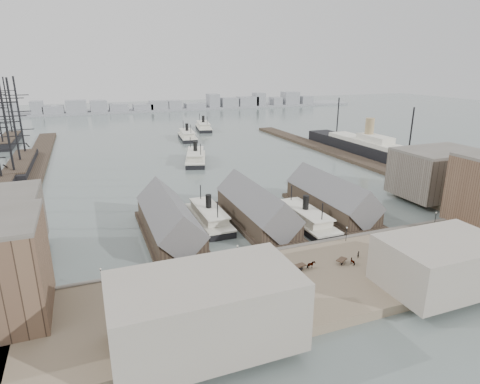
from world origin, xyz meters
name	(u,v)px	position (x,y,z in m)	size (l,w,h in m)	color
ground	(281,246)	(0.00, 0.00, 0.00)	(900.00, 900.00, 0.00)	#556360
quay	(323,279)	(0.00, -20.00, 1.00)	(180.00, 30.00, 2.00)	#7B6953
seawall	(291,250)	(0.00, -5.20, 1.15)	(180.00, 1.20, 2.30)	#59544C
west_wharf	(32,175)	(-68.00, 100.00, 0.80)	(10.00, 220.00, 1.60)	#2D231C
east_wharf	(336,153)	(78.00, 90.00, 0.80)	(10.00, 180.00, 1.60)	#2D231C
ferry_shed_west	(169,221)	(-26.00, 16.88, 4.64)	(14.00, 42.00, 12.60)	#2D231C
ferry_shed_center	(256,209)	(0.00, 16.88, 4.64)	(14.00, 42.00, 12.60)	#2D231C
ferry_shed_east	(331,199)	(26.00, 16.88, 4.64)	(14.00, 42.00, 12.60)	#2D231C
warehouse_east_back	(438,173)	(68.00, 15.00, 9.50)	(28.00, 20.00, 15.00)	#60564C
street_bldg_center	(441,263)	(20.00, -32.00, 7.00)	(24.00, 16.00, 10.00)	gray
street_bldg_west	(206,311)	(-30.00, -32.00, 8.00)	(30.00, 16.00, 12.00)	gray
lamp_post_far_w	(101,273)	(-45.00, -7.00, 4.71)	(0.44, 0.44, 3.92)	black
lamp_post_near_w	(237,250)	(-15.00, -7.00, 4.71)	(0.44, 0.44, 3.92)	black
lamp_post_near_e	(347,231)	(15.00, -7.00, 4.71)	(0.44, 0.44, 3.92)	black
lamp_post_far_e	(436,216)	(45.00, -7.00, 4.71)	(0.44, 0.44, 3.92)	black
far_shore	(128,108)	(-2.07, 334.14, 3.91)	(500.00, 40.00, 15.72)	gray
ferry_docked_west	(209,216)	(-13.00, 22.27, 2.23)	(8.00, 26.68, 9.53)	black
ferry_docked_east	(305,218)	(13.00, 10.41, 2.30)	(8.23, 27.43, 9.80)	black
ferry_open_near	(196,157)	(3.96, 99.75, 2.54)	(17.30, 31.69, 10.84)	black
ferry_open_mid	(187,135)	(15.35, 162.00, 2.51)	(12.26, 30.85, 10.73)	black
ferry_open_far	(203,127)	(35.60, 194.76, 2.56)	(14.09, 31.64, 10.91)	black
sailing_ship_mid	(21,163)	(-73.41, 114.65, 2.89)	(9.81, 56.66, 40.32)	black
sailing_ship_far	(8,139)	(-88.14, 186.63, 2.76)	(9.30, 51.68, 38.25)	black
ocean_steamer	(368,147)	(92.00, 82.44, 4.16)	(13.23, 96.72, 19.34)	black
tram	(427,240)	(32.07, -16.91, 3.75)	(3.75, 9.84, 3.41)	black
horse_cart_left	(164,280)	(-32.83, -10.98, 2.80)	(4.68, 1.65, 1.55)	black
horse_cart_center	(308,265)	(-1.77, -16.35, 2.84)	(5.03, 2.05, 1.68)	black
horse_cart_right	(349,261)	(8.23, -17.89, 2.76)	(4.66, 3.43, 1.43)	black
pedestrian_0	(46,316)	(-54.88, -15.72, 2.80)	(0.58, 0.43, 1.59)	black
pedestrian_1	(143,300)	(-38.00, -17.23, 2.87)	(0.84, 0.66, 1.73)	black
pedestrian_2	(207,275)	(-23.83, -12.16, 2.82)	(1.06, 0.61, 1.64)	black
pedestrian_3	(305,289)	(-7.40, -24.98, 2.89)	(1.04, 0.43, 1.78)	black
pedestrian_4	(289,270)	(-6.72, -17.01, 2.91)	(0.89, 0.58, 1.83)	black
pedestrian_5	(358,255)	(11.94, -16.10, 2.88)	(0.64, 0.47, 1.77)	black
pedestrian_6	(390,241)	(24.47, -12.55, 2.87)	(0.85, 0.66, 1.75)	black
pedestrian_7	(451,257)	(31.36, -24.95, 2.80)	(1.04, 0.60, 1.61)	black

